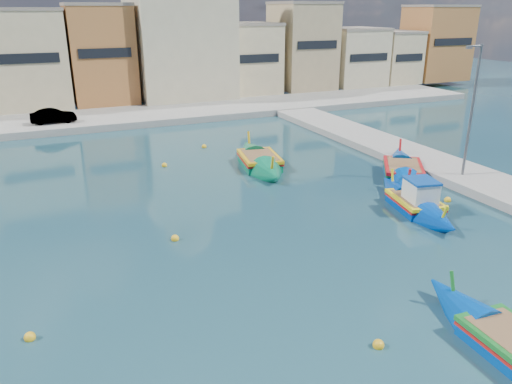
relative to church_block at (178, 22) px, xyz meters
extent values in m
plane|color=#14303D|center=(-10.00, -40.00, -8.41)|extent=(160.00, 160.00, 0.00)
cube|color=gray|center=(-10.00, -8.00, -8.11)|extent=(80.00, 8.00, 0.60)
cube|color=#CEBB8E|center=(-15.74, -0.28, -3.31)|extent=(7.88, 7.44, 8.99)
cube|color=gray|center=(-15.74, -0.28, 1.33)|extent=(8.04, 7.59, 0.30)
cube|color=black|center=(-15.74, -4.05, -2.86)|extent=(6.30, 0.10, 0.90)
cube|color=#B87239|center=(-8.46, -0.93, -3.09)|extent=(6.17, 6.13, 9.43)
cube|color=gray|center=(-8.46, -0.93, 1.77)|extent=(6.29, 6.26, 0.30)
cube|color=black|center=(-8.46, -4.05, -2.62)|extent=(4.93, 0.10, 0.90)
cube|color=tan|center=(-0.95, -0.15, -4.78)|extent=(7.31, 7.69, 6.05)
cube|color=gray|center=(-0.95, -0.15, -1.60)|extent=(7.46, 7.85, 0.30)
cube|color=black|center=(-0.95, -4.05, -4.48)|extent=(5.85, 0.10, 0.90)
cube|color=#CEBB8E|center=(7.02, -0.35, -4.10)|extent=(7.54, 7.30, 7.41)
cube|color=gray|center=(7.02, -0.35, -0.25)|extent=(7.69, 7.45, 0.30)
cube|color=black|center=(7.02, -4.05, -3.73)|extent=(6.03, 0.10, 0.90)
cube|color=tan|center=(14.93, -0.51, -2.99)|extent=(6.36, 6.97, 9.63)
cube|color=gray|center=(14.93, -0.51, 1.98)|extent=(6.48, 7.11, 0.30)
cube|color=black|center=(14.93, -4.05, -2.51)|extent=(5.09, 0.10, 0.90)
cube|color=beige|center=(22.15, -0.65, -4.48)|extent=(6.63, 6.70, 6.65)
cube|color=gray|center=(22.15, -0.65, -1.01)|extent=(6.76, 6.83, 0.30)
cube|color=black|center=(22.15, -4.05, -4.15)|extent=(5.30, 0.10, 0.90)
cube|color=#CEBB8E|center=(28.26, -0.25, -4.71)|extent=(5.08, 7.51, 6.20)
cube|color=gray|center=(28.26, -0.25, -1.45)|extent=(5.18, 7.66, 0.30)
cube|color=black|center=(28.26, -4.05, -4.40)|extent=(4.06, 0.10, 0.90)
cube|color=#B87239|center=(35.15, -1.00, -3.14)|extent=(7.79, 6.00, 9.33)
cube|color=gray|center=(35.15, -1.00, 1.67)|extent=(7.95, 6.12, 0.30)
cube|color=black|center=(35.15, -4.05, -2.68)|extent=(6.23, 0.10, 0.90)
cube|color=beige|center=(0.00, 0.00, -1.81)|extent=(10.00, 10.00, 12.00)
cylinder|color=#595B60|center=(7.50, -34.00, -4.41)|extent=(0.16, 0.16, 8.00)
cylinder|color=#595B60|center=(7.10, -34.00, -0.51)|extent=(1.00, 0.10, 0.10)
cube|color=#595B60|center=(6.60, -34.00, -0.56)|extent=(0.35, 0.15, 0.18)
imported|color=#4C1919|center=(-14.00, -9.50, -7.20)|extent=(3.74, 1.37, 1.22)
cube|color=#0039A0|center=(2.00, -36.27, -8.22)|extent=(2.47, 3.31, 0.93)
cone|color=#0039A0|center=(2.54, -33.87, -8.18)|extent=(2.43, 3.11, 2.32)
cone|color=#0039A0|center=(1.45, -38.66, -8.18)|extent=(2.43, 3.11, 2.32)
cube|color=yellow|center=(2.00, -36.27, -7.83)|extent=(2.58, 3.48, 0.17)
cube|color=red|center=(2.00, -36.27, -8.00)|extent=(2.58, 3.38, 0.09)
cube|color=olive|center=(2.00, -36.27, -7.76)|extent=(2.14, 2.98, 0.06)
cylinder|color=yellow|center=(2.60, -33.64, -7.57)|extent=(0.23, 0.46, 1.01)
cylinder|color=yellow|center=(1.39, -38.89, -7.57)|extent=(0.23, 0.46, 1.01)
cube|color=white|center=(1.90, -36.69, -7.25)|extent=(1.61, 1.76, 1.02)
cube|color=#0F47A5|center=(1.90, -36.69, -6.68)|extent=(1.70, 1.88, 0.11)
cube|color=#0045A9|center=(5.00, -31.68, -8.19)|extent=(3.83, 4.18, 1.08)
cone|color=#0045A9|center=(6.70, -29.26, -8.14)|extent=(3.68, 3.96, 2.73)
cone|color=#0045A9|center=(3.30, -34.11, -8.14)|extent=(3.68, 3.96, 2.73)
cube|color=red|center=(5.00, -31.68, -7.74)|extent=(4.01, 4.39, 0.20)
cube|color=#197F33|center=(5.00, -31.68, -7.93)|extent=(3.96, 4.29, 0.11)
cube|color=olive|center=(5.00, -31.68, -7.65)|extent=(3.38, 3.72, 0.07)
cylinder|color=red|center=(6.87, -29.02, -7.43)|extent=(0.42, 0.51, 1.18)
cylinder|color=red|center=(3.13, -34.35, -7.43)|extent=(0.42, 0.51, 1.18)
cube|color=#0B764E|center=(-2.27, -26.18, -8.18)|extent=(2.83, 3.76, 1.13)
cone|color=#0B764E|center=(-1.77, -23.41, -8.13)|extent=(2.79, 3.55, 2.78)
cone|color=#0B764E|center=(-2.77, -28.96, -8.13)|extent=(2.79, 3.55, 2.78)
cube|color=#EFAF14|center=(-2.27, -26.18, -7.71)|extent=(2.95, 3.96, 0.20)
cube|color=red|center=(-2.27, -26.18, -7.91)|extent=(2.95, 3.84, 0.11)
cube|color=olive|center=(-2.27, -26.18, -7.62)|extent=(2.44, 3.39, 0.07)
cylinder|color=#EFAF14|center=(-1.72, -23.13, -7.39)|extent=(0.25, 0.55, 1.23)
cylinder|color=#EFAF14|center=(-2.82, -29.23, -7.39)|extent=(0.25, 0.55, 1.23)
cone|color=#0043AB|center=(-2.97, -44.15, -8.17)|extent=(2.05, 3.06, 2.38)
cylinder|color=#177626|center=(-2.95, -43.89, -7.56)|extent=(0.16, 0.45, 1.02)
sphere|color=yellow|center=(-16.45, -39.92, -8.33)|extent=(0.36, 0.36, 0.36)
sphere|color=yellow|center=(-10.34, -34.78, -8.33)|extent=(0.36, 0.36, 0.36)
sphere|color=yellow|center=(-4.13, -20.19, -8.33)|extent=(0.36, 0.36, 0.36)
sphere|color=yellow|center=(4.42, -36.09, -8.33)|extent=(0.36, 0.36, 0.36)
sphere|color=yellow|center=(-6.62, -44.71, -8.33)|extent=(0.36, 0.36, 0.36)
sphere|color=yellow|center=(-8.02, -23.64, -8.33)|extent=(0.36, 0.36, 0.36)
camera|label=1|loc=(-15.26, -54.85, 1.44)|focal=35.00mm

